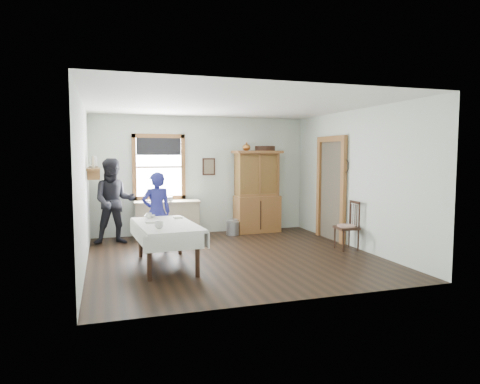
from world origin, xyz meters
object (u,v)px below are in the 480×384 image
(dining_table, at_px, (166,245))
(wicker_basket, at_px, (250,229))
(china_hutch, at_px, (257,192))
(figure_dark, at_px, (114,205))
(pail, at_px, (233,228))
(woman_blue, at_px, (157,215))
(spindle_chair, at_px, (347,225))
(work_counter, at_px, (167,219))

(dining_table, xyz_separation_m, wicker_basket, (2.26, 2.37, -0.26))
(china_hutch, distance_m, figure_dark, 3.28)
(dining_table, distance_m, pail, 2.93)
(china_hutch, distance_m, woman_blue, 2.91)
(dining_table, height_order, spindle_chair, spindle_chair)
(dining_table, bearing_deg, spindle_chair, 2.99)
(china_hutch, xyz_separation_m, spindle_chair, (0.99, -2.31, -0.49))
(work_counter, height_order, dining_table, work_counter)
(china_hutch, height_order, woman_blue, china_hutch)
(work_counter, bearing_deg, woman_blue, -101.75)
(spindle_chair, xyz_separation_m, wicker_basket, (-1.21, 2.19, -0.38))
(spindle_chair, bearing_deg, figure_dark, 159.66)
(china_hutch, relative_size, pail, 6.19)
(pail, bearing_deg, china_hutch, 17.32)
(pail, relative_size, figure_dark, 0.19)
(work_counter, relative_size, wicker_basket, 4.46)
(woman_blue, distance_m, figure_dark, 1.28)
(work_counter, distance_m, pail, 1.49)
(work_counter, height_order, china_hutch, china_hutch)
(woman_blue, bearing_deg, work_counter, -113.65)
(wicker_basket, relative_size, figure_dark, 0.20)
(work_counter, relative_size, figure_dark, 0.87)
(china_hutch, bearing_deg, wicker_basket, -153.56)
(pail, height_order, figure_dark, figure_dark)
(china_hutch, bearing_deg, pail, -165.32)
(work_counter, xyz_separation_m, china_hutch, (2.12, 0.02, 0.55))
(spindle_chair, bearing_deg, work_counter, 147.66)
(dining_table, xyz_separation_m, spindle_chair, (3.48, 0.18, 0.12))
(china_hutch, height_order, wicker_basket, china_hutch)
(pail, bearing_deg, work_counter, 172.80)
(china_hutch, relative_size, figure_dark, 1.18)
(woman_blue, xyz_separation_m, figure_dark, (-0.74, 1.04, 0.11))
(dining_table, height_order, figure_dark, figure_dark)
(work_counter, xyz_separation_m, spindle_chair, (3.11, -2.29, 0.06))
(dining_table, relative_size, pail, 5.71)
(china_hutch, relative_size, dining_table, 1.08)
(dining_table, bearing_deg, wicker_basket, 46.33)
(wicker_basket, distance_m, woman_blue, 2.71)
(china_hutch, height_order, spindle_chair, china_hutch)
(spindle_chair, height_order, figure_dark, figure_dark)
(pail, xyz_separation_m, figure_dark, (-2.59, -0.19, 0.66))
(pail, bearing_deg, woman_blue, -146.50)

